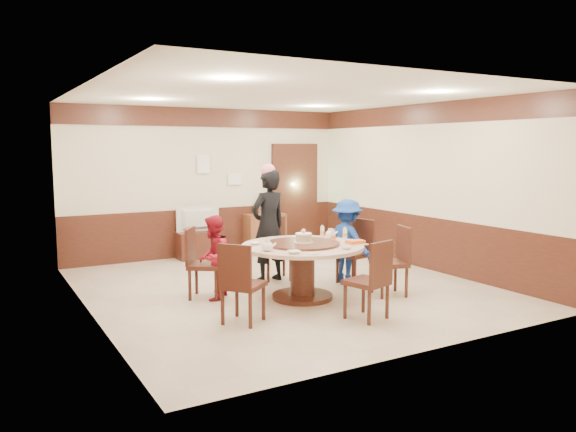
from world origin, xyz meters
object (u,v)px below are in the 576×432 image
person_standing (268,226)px  shrimp_platter (355,243)px  banquet_table (302,260)px  person_red (213,258)px  thermos (262,204)px  television (199,219)px  side_cabinet (265,232)px  birthday_cake (304,238)px  person_blue (347,241)px  tv_stand (199,245)px

person_standing → shrimp_platter: bearing=98.4°
banquet_table → person_red: 1.21m
person_standing → thermos: 2.53m
shrimp_platter → person_red: bearing=150.7°
person_standing → television: (-0.28, 2.27, -0.13)m
person_red → television: bearing=-161.9°
person_standing → side_cabinet: 2.60m
person_standing → birthday_cake: size_ratio=6.39×
banquet_table → side_cabinet: banquet_table is taller
banquet_table → shrimp_platter: 0.76m
side_cabinet → banquet_table: bearing=-109.0°
person_blue → tv_stand: size_ratio=1.51×
shrimp_platter → banquet_table: bearing=149.1°
side_cabinet → tv_stand: bearing=-178.8°
person_blue → tv_stand: 3.25m
person_red → shrimp_platter: person_red is taller
birthday_cake → tv_stand: size_ratio=0.32×
tv_stand → side_cabinet: 1.40m
person_red → shrimp_platter: (1.68, -0.94, 0.20)m
banquet_table → birthday_cake: bearing=-6.3°
person_red → person_blue: (2.13, -0.14, 0.07)m
person_red → tv_stand: 2.97m
person_standing → person_blue: size_ratio=1.35×
tv_stand → thermos: 1.49m
person_standing → side_cabinet: bearing=-127.5°
side_cabinet → thermos: bearing=180.0°
person_blue → side_cabinet: size_ratio=1.60×
birthday_cake → tv_stand: birthday_cake is taller
shrimp_platter → television: bearing=102.3°
thermos → shrimp_platter: bearing=-97.5°
banquet_table → person_blue: 1.16m
person_red → shrimp_platter: size_ratio=3.84×
person_standing → side_cabinet: person_standing is taller
banquet_table → person_standing: (0.07, 1.13, 0.33)m
birthday_cake → banquet_table: bearing=173.7°
banquet_table → person_red: (-1.07, 0.57, 0.04)m
banquet_table → person_standing: 1.18m
person_standing → birthday_cake: person_standing is taller
birthday_cake → thermos: bearing=72.2°
birthday_cake → television: 3.41m
person_red → thermos: (2.18, 2.86, 0.36)m
person_red → shrimp_platter: bearing=95.7°
banquet_table → thermos: (1.12, 3.43, 0.41)m
banquet_table → thermos: 3.63m
banquet_table → thermos: thermos is taller
person_red → side_cabinet: bearing=176.8°
person_red → person_blue: person_blue is taller
birthday_cake → television: size_ratio=0.33×
person_red → birthday_cake: size_ratio=4.25×
person_red → person_blue: bearing=121.4°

